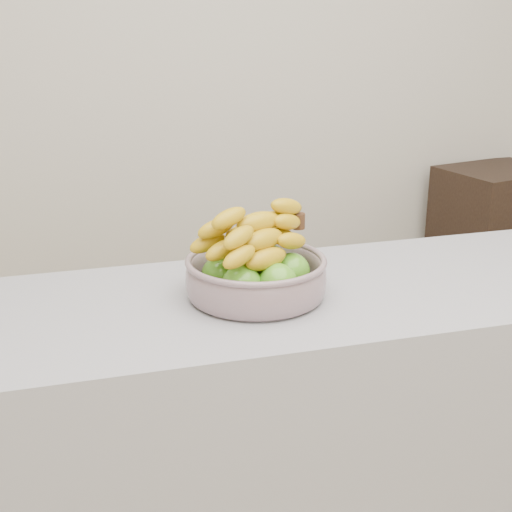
% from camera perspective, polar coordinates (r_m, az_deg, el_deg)
% --- Properties ---
extents(counter, '(2.00, 0.60, 0.90)m').
position_cam_1_polar(counter, '(1.95, 6.67, -14.86)').
color(counter, '#A2A1AA').
rests_on(counter, ground).
extents(cabinet, '(0.55, 0.47, 0.86)m').
position_cam_1_polar(cabinet, '(3.50, 18.25, -0.29)').
color(cabinet, black).
rests_on(cabinet, ground).
extents(fruit_bowl, '(0.33, 0.33, 0.20)m').
position_cam_1_polar(fruit_bowl, '(1.64, -0.01, -1.21)').
color(fruit_bowl, '#94A5B2').
rests_on(fruit_bowl, counter).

